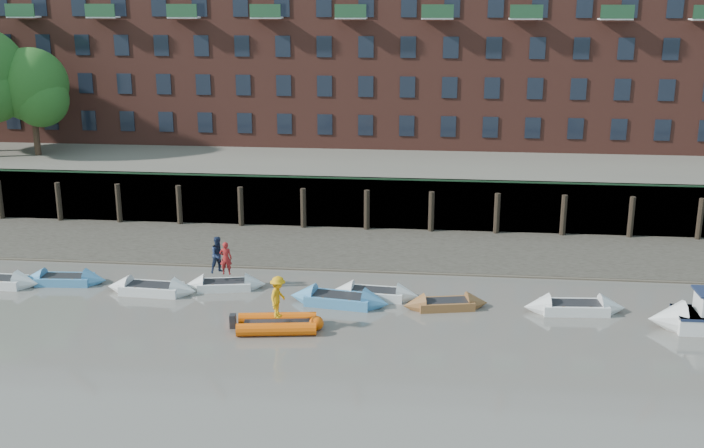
# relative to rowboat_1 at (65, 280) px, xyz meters

# --- Properties ---
(ground) EXTENTS (220.00, 220.00, 0.00)m
(ground) POSITION_rel_rowboat_1_xyz_m (12.57, -10.51, -0.22)
(ground) COLOR #645F57
(ground) RESTS_ON ground
(foreshore) EXTENTS (110.00, 8.00, 0.50)m
(foreshore) POSITION_rel_rowboat_1_xyz_m (12.57, 7.49, -0.22)
(foreshore) COLOR #3D382F
(foreshore) RESTS_ON ground
(mud_band) EXTENTS (110.00, 1.60, 0.10)m
(mud_band) POSITION_rel_rowboat_1_xyz_m (12.57, 4.09, -0.22)
(mud_band) COLOR #4C4336
(mud_band) RESTS_ON ground
(river_wall) EXTENTS (110.00, 1.23, 3.30)m
(river_wall) POSITION_rel_rowboat_1_xyz_m (12.57, 11.87, 1.37)
(river_wall) COLOR #2D2A26
(river_wall) RESTS_ON ground
(bank_terrace) EXTENTS (110.00, 28.00, 3.20)m
(bank_terrace) POSITION_rel_rowboat_1_xyz_m (12.57, 25.49, 1.38)
(bank_terrace) COLOR #5E594D
(bank_terrace) RESTS_ON ground
(apartment_terrace) EXTENTS (80.60, 15.56, 20.98)m
(apartment_terrace) POSITION_rel_rowboat_1_xyz_m (12.57, 26.48, 12.60)
(apartment_terrace) COLOR brown
(apartment_terrace) RESTS_ON bank_terrace
(rowboat_1) EXTENTS (4.37, 1.52, 1.25)m
(rowboat_1) POSITION_rel_rowboat_1_xyz_m (0.00, 0.00, 0.00)
(rowboat_1) COLOR teal
(rowboat_1) RESTS_ON ground
(rowboat_2) EXTENTS (4.67, 1.59, 1.33)m
(rowboat_2) POSITION_rel_rowboat_1_xyz_m (4.90, -0.89, 0.02)
(rowboat_2) COLOR silver
(rowboat_2) RESTS_ON ground
(rowboat_3) EXTENTS (4.28, 1.95, 1.20)m
(rowboat_3) POSITION_rel_rowboat_1_xyz_m (8.35, 0.10, -0.01)
(rowboat_3) COLOR silver
(rowboat_3) RESTS_ON ground
(rowboat_4) EXTENTS (5.02, 2.11, 1.41)m
(rowboat_4) POSITION_rel_rowboat_1_xyz_m (14.35, -1.41, 0.03)
(rowboat_4) COLOR teal
(rowboat_4) RESTS_ON ground
(rowboat_5) EXTENTS (4.46, 1.61, 1.27)m
(rowboat_5) POSITION_rel_rowboat_1_xyz_m (15.99, -0.39, 0.00)
(rowboat_5) COLOR silver
(rowboat_5) RESTS_ON ground
(rowboat_6) EXTENTS (4.22, 1.99, 1.18)m
(rowboat_6) POSITION_rel_rowboat_1_xyz_m (19.42, -1.38, -0.01)
(rowboat_6) COLOR brown
(rowboat_6) RESTS_ON ground
(rowboat_7) EXTENTS (4.79, 1.70, 1.37)m
(rowboat_7) POSITION_rel_rowboat_1_xyz_m (25.41, -1.23, 0.02)
(rowboat_7) COLOR silver
(rowboat_7) RESTS_ON ground
(rib_tender) EXTENTS (3.91, 2.28, 0.66)m
(rib_tender) POSITION_rel_rowboat_1_xyz_m (12.14, -4.72, 0.07)
(rib_tender) COLOR #E15207
(rib_tender) RESTS_ON ground
(person_rower_a) EXTENTS (0.64, 0.44, 1.69)m
(person_rower_a) POSITION_rel_rowboat_1_xyz_m (8.48, 0.06, 1.43)
(person_rower_a) COLOR maroon
(person_rower_a) RESTS_ON rowboat_3
(person_rower_b) EXTENTS (1.16, 1.12, 1.88)m
(person_rower_b) POSITION_rel_rowboat_1_xyz_m (8.07, 0.27, 1.52)
(person_rower_b) COLOR #19233F
(person_rower_b) RESTS_ON rowboat_3
(person_rib_crew) EXTENTS (0.92, 1.33, 1.89)m
(person_rib_crew) POSITION_rel_rowboat_1_xyz_m (12.06, -4.75, 1.34)
(person_rib_crew) COLOR orange
(person_rib_crew) RESTS_ON rib_tender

